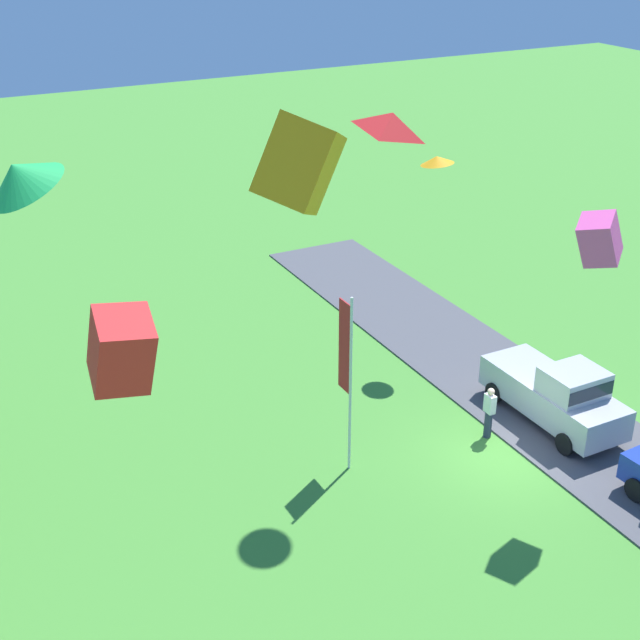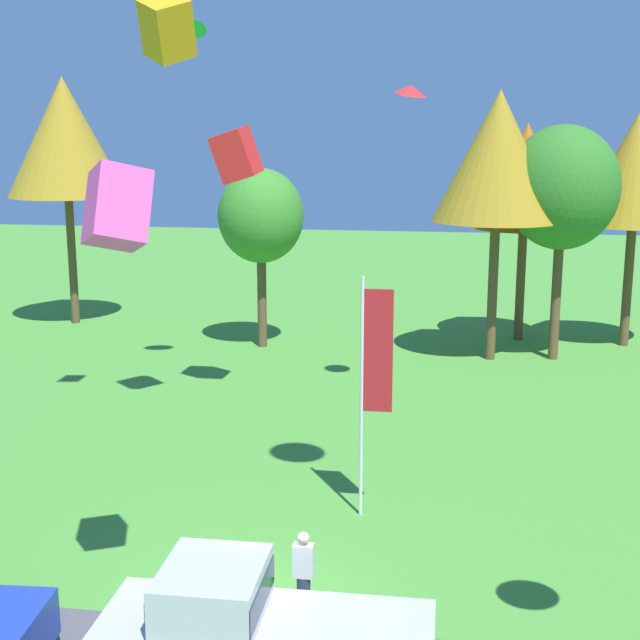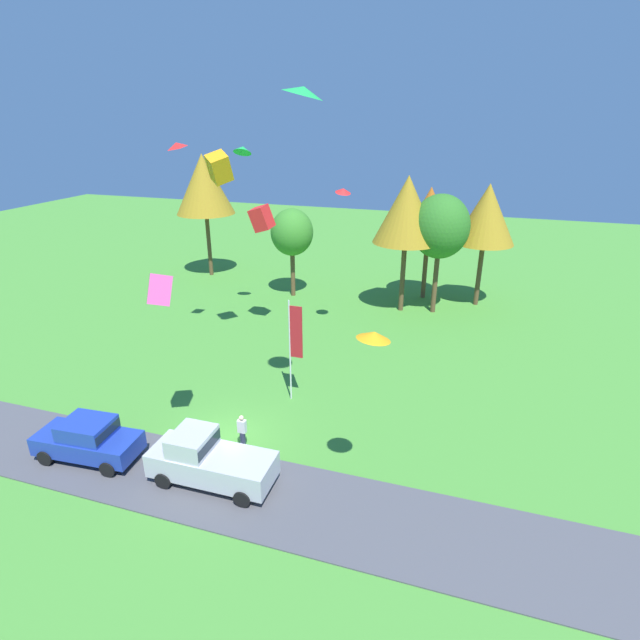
{
  "view_description": "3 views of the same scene",
  "coord_description": "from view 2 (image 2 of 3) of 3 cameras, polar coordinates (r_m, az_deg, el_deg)",
  "views": [
    {
      "loc": [
        -17.15,
        15.01,
        15.18
      ],
      "look_at": [
        2.31,
        4.93,
        4.62
      ],
      "focal_mm": 50.0,
      "sensor_mm": 36.0,
      "label": 1
    },
    {
      "loc": [
        3.53,
        -14.31,
        8.59
      ],
      "look_at": [
        0.66,
        4.49,
        4.44
      ],
      "focal_mm": 50.0,
      "sensor_mm": 36.0,
      "label": 2
    },
    {
      "loc": [
        9.87,
        -16.56,
        13.71
      ],
      "look_at": [
        2.65,
        6.0,
        3.91
      ],
      "focal_mm": 28.0,
      "sensor_mm": 36.0,
      "label": 3
    }
  ],
  "objects": [
    {
      "name": "ground_plane",
      "position": [
        17.06,
        -4.7,
        -17.97
      ],
      "size": [
        120.0,
        120.0,
        0.0
      ],
      "primitive_type": "plane",
      "color": "#478E33"
    },
    {
      "name": "tree_far_left",
      "position": [
        33.13,
        11.34,
        10.2
      ],
      "size": [
        4.68,
        4.68,
        9.88
      ],
      "color": "brown",
      "rests_on": "ground"
    },
    {
      "name": "kite_delta_low_drifter",
      "position": [
        28.91,
        -8.41,
        18.29
      ],
      "size": [
        1.24,
        1.3,
        0.86
      ],
      "primitive_type": "cone",
      "rotation": [
        -0.46,
        0.0,
        0.08
      ],
      "color": "green"
    },
    {
      "name": "kite_box_high_right",
      "position": [
        14.51,
        -12.84,
        7.04
      ],
      "size": [
        1.19,
        1.54,
        1.54
      ],
      "primitive_type": "cube",
      "rotation": [
        0.24,
        0.3,
        2.24
      ],
      "color": "#EA4C9E"
    },
    {
      "name": "kite_delta_near_flag",
      "position": [
        26.41,
        5.83,
        14.44
      ],
      "size": [
        1.33,
        1.33,
        0.47
      ],
      "primitive_type": "cone",
      "rotation": [
        -0.24,
        0.0,
        3.92
      ],
      "color": "red"
    },
    {
      "name": "flag_banner",
      "position": [
        19.42,
        3.38,
        -3.03
      ],
      "size": [
        0.71,
        0.08,
        5.46
      ],
      "color": "silver",
      "rests_on": "ground"
    },
    {
      "name": "tree_far_right",
      "position": [
        34.72,
        -3.81,
        6.61
      ],
      "size": [
        3.33,
        3.33,
        7.03
      ],
      "color": "brown",
      "rests_on": "ground"
    },
    {
      "name": "person_on_lawn",
      "position": [
        16.22,
        -1.06,
        -16.08
      ],
      "size": [
        0.36,
        0.24,
        1.71
      ],
      "color": "#2D334C",
      "rests_on": "ground"
    },
    {
      "name": "kite_box_trailing_tail",
      "position": [
        24.17,
        -9.77,
        17.91
      ],
      "size": [
        1.51,
        1.93,
        1.93
      ],
      "primitive_type": "cube",
      "rotation": [
        -0.36,
        0.3,
        3.91
      ],
      "color": "orange"
    },
    {
      "name": "tree_left_of_center",
      "position": [
        36.61,
        13.03,
        8.92
      ],
      "size": [
        4.13,
        4.13,
        8.73
      ],
      "color": "brown",
      "rests_on": "ground"
    },
    {
      "name": "tree_lone_near",
      "position": [
        33.76,
        15.24,
        8.13
      ],
      "size": [
        4.11,
        4.11,
        8.67
      ],
      "color": "brown",
      "rests_on": "ground"
    },
    {
      "name": "tree_center_back",
      "position": [
        36.75,
        19.59,
        9.09
      ],
      "size": [
        4.35,
        4.35,
        9.18
      ],
      "color": "brown",
      "rests_on": "ground"
    },
    {
      "name": "tree_right_of_center",
      "position": [
        40.32,
        -16.01,
        11.16
      ],
      "size": [
        5.05,
        5.05,
        10.66
      ],
      "color": "brown",
      "rests_on": "ground"
    },
    {
      "name": "kite_box_over_trees",
      "position": [
        26.79,
        -5.39,
        10.48
      ],
      "size": [
        1.47,
        1.23,
        1.75
      ],
      "primitive_type": "cube",
      "rotation": [
        -0.12,
        0.3,
        3.02
      ],
      "color": "red"
    },
    {
      "name": "car_pickup_mid_row",
      "position": [
        14.19,
        -4.31,
        -19.55
      ],
      "size": [
        5.02,
        2.08,
        2.14
      ],
      "color": "#B7B7BC",
      "rests_on": "ground"
    }
  ]
}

